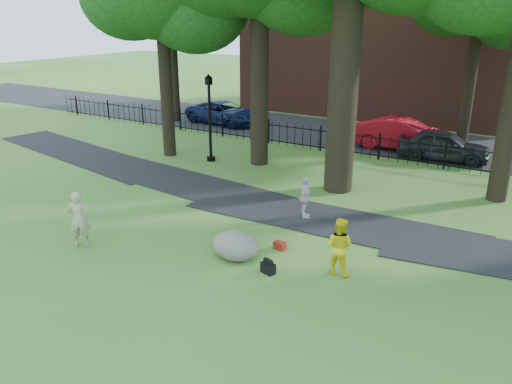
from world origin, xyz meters
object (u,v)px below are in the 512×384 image
Objects in this scene: boulder at (235,244)px; lamppost at (210,119)px; woman at (79,219)px; man at (339,246)px; red_sedan at (403,134)px.

lamppost is (-6.42, 7.63, 1.56)m from boulder.
lamppost is at bearing -115.22° from woman.
man is at bearing 12.60° from boulder.
red_sedan is at bearing 53.30° from lamppost.
man is at bearing -26.81° from lamppost.
woman is 16.81m from red_sedan.
woman is 1.07× the size of man.
boulder is 10.09m from lamppost.
woman is 0.35× the size of red_sedan.
boulder is 0.35× the size of lamppost.
lamppost is at bearing 130.07° from boulder.
man is 13.81m from red_sedan.
woman is 9.65m from lamppost.
lamppost is (-9.27, 6.99, 1.17)m from man.
lamppost is at bearing -34.12° from man.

